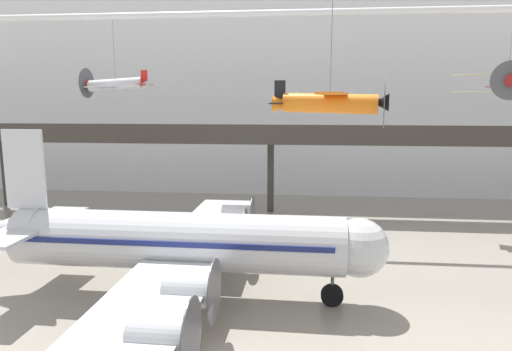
{
  "coord_description": "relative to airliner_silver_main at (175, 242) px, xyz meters",
  "views": [
    {
      "loc": [
        3.33,
        -18.33,
        11.79
      ],
      "look_at": [
        0.62,
        8.2,
        7.41
      ],
      "focal_mm": 32.0,
      "sensor_mm": 36.0,
      "label": 1
    }
  ],
  "objects": [
    {
      "name": "airliner_silver_main",
      "position": [
        0.0,
        0.0,
        0.0
      ],
      "size": [
        25.22,
        28.61,
        10.12
      ],
      "rotation": [
        0.0,
        0.0,
        -0.01
      ],
      "color": "silver",
      "rests_on": "ground"
    },
    {
      "name": "hangar_back_wall",
      "position": [
        4.07,
        32.74,
        8.97
      ],
      "size": [
        140.0,
        3.0,
        25.02
      ],
      "color": "silver",
      "rests_on": "ground"
    },
    {
      "name": "mezzanine_walkway",
      "position": [
        4.07,
        21.52,
        4.27
      ],
      "size": [
        110.0,
        3.2,
        9.45
      ],
      "color": "#38332D",
      "rests_on": "ground"
    },
    {
      "name": "suspended_plane_orange_highwing",
      "position": [
        8.67,
        -3.54,
        8.19
      ],
      "size": [
        5.53,
        6.72,
        8.3
      ],
      "rotation": [
        0.0,
        0.0,
        6.12
      ],
      "color": "orange"
    },
    {
      "name": "suspended_plane_cream_biplane",
      "position": [
        24.78,
        16.25,
        9.58
      ],
      "size": [
        8.8,
        7.46,
        7.08
      ],
      "rotation": [
        0.0,
        0.0,
        4.4
      ],
      "color": "beige"
    },
    {
      "name": "ceiling_truss_beam",
      "position": [
        4.07,
        15.37,
        15.67
      ],
      "size": [
        120.0,
        0.6,
        0.6
      ],
      "color": "silver"
    },
    {
      "name": "suspended_plane_silver_racer",
      "position": [
        -9.79,
        15.74,
        9.7
      ],
      "size": [
        6.35,
        7.79,
        6.88
      ],
      "rotation": [
        0.0,
        0.0,
        3.08
      ],
      "color": "silver"
    }
  ]
}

